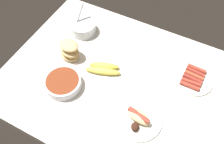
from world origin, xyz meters
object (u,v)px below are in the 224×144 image
at_px(bowl_coleslaw, 83,27).
at_px(bread_stack, 69,50).
at_px(banana_bunch, 104,69).
at_px(bowl_chili, 63,83).
at_px(plate_hotdog_assembled, 138,118).
at_px(plate_sausages, 193,78).

xyz_separation_m(bowl_coleslaw, bread_stack, (-0.04, 0.20, 0.02)).
distance_m(banana_bunch, bowl_chili, 0.22).
bearing_deg(plate_hotdog_assembled, plate_sausages, -115.01).
height_order(plate_hotdog_assembled, bowl_coleslaw, bowl_coleslaw).
bearing_deg(bowl_coleslaw, bowl_chili, 106.43).
bearing_deg(bread_stack, banana_bunch, -179.65).
height_order(plate_hotdog_assembled, bread_stack, bread_stack).
bearing_deg(plate_sausages, plate_hotdog_assembled, 64.99).
bearing_deg(bread_stack, plate_sausages, -165.58).
relative_size(bowl_coleslaw, plate_sausages, 0.75).
distance_m(bowl_coleslaw, bowl_chili, 0.39).
height_order(bread_stack, plate_sausages, bread_stack).
height_order(plate_sausages, bowl_chili, bowl_chili).
height_order(banana_bunch, bread_stack, bread_stack).
bearing_deg(bowl_chili, plate_hotdog_assembled, -179.44).
bearing_deg(bowl_coleslaw, plate_hotdog_assembled, 144.44).
xyz_separation_m(plate_hotdog_assembled, plate_sausages, (-0.16, -0.34, -0.01)).
bearing_deg(plate_sausages, banana_bunch, 20.64).
relative_size(banana_bunch, plate_sausages, 0.90).
distance_m(banana_bunch, plate_sausages, 0.47).
bearing_deg(bread_stack, bowl_coleslaw, -79.29).
bearing_deg(plate_sausages, bowl_chili, 31.08).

